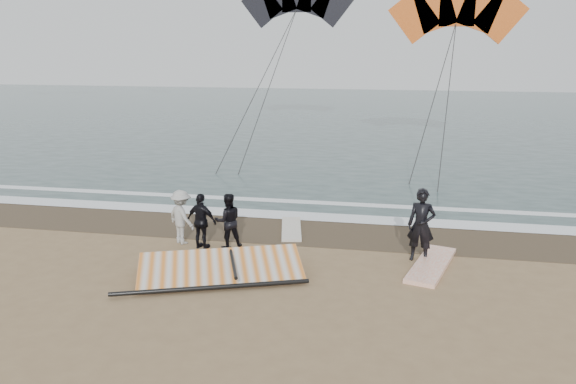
{
  "coord_description": "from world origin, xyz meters",
  "views": [
    {
      "loc": [
        2.28,
        -11.58,
        5.52
      ],
      "look_at": [
        -0.43,
        3.0,
        1.6
      ],
      "focal_mm": 35.0,
      "sensor_mm": 36.0,
      "label": 1
    }
  ],
  "objects_px": {
    "man_main": "(421,225)",
    "board_white": "(431,265)",
    "sail_rig": "(220,269)",
    "board_cream": "(291,229)"
  },
  "relations": [
    {
      "from": "board_white",
      "to": "board_cream",
      "type": "bearing_deg",
      "value": 167.3
    },
    {
      "from": "board_cream",
      "to": "sail_rig",
      "type": "xyz_separation_m",
      "value": [
        -1.09,
        -3.76,
        0.15
      ]
    },
    {
      "from": "man_main",
      "to": "board_cream",
      "type": "distance_m",
      "value": 4.26
    },
    {
      "from": "man_main",
      "to": "board_white",
      "type": "height_order",
      "value": "man_main"
    },
    {
      "from": "man_main",
      "to": "board_cream",
      "type": "height_order",
      "value": "man_main"
    },
    {
      "from": "man_main",
      "to": "board_white",
      "type": "distance_m",
      "value": 1.04
    },
    {
      "from": "man_main",
      "to": "sail_rig",
      "type": "distance_m",
      "value": 5.28
    },
    {
      "from": "board_white",
      "to": "sail_rig",
      "type": "xyz_separation_m",
      "value": [
        -5.13,
        -1.56,
        0.14
      ]
    },
    {
      "from": "board_cream",
      "to": "man_main",
      "type": "bearing_deg",
      "value": -36.17
    },
    {
      "from": "man_main",
      "to": "sail_rig",
      "type": "height_order",
      "value": "man_main"
    }
  ]
}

